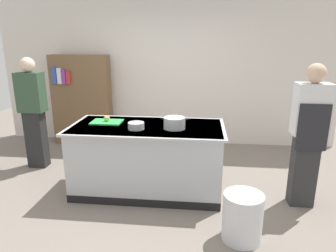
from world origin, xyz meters
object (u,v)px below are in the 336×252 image
stock_pot (174,123)px  person_chef (308,133)px  person_guest (33,111)px  bookshelf (82,100)px  onion (107,118)px  trash_bin (242,217)px  mixing_bowl (136,126)px

stock_pot → person_chef: bearing=-3.1°
person_guest → bookshelf: (0.30, 1.19, -0.06)m
onion → bookshelf: bearing=121.1°
trash_bin → bookshelf: bearing=134.6°
onion → stock_pot: stock_pot is taller
person_chef → mixing_bowl: bearing=95.5°
onion → mixing_bowl: (0.45, -0.26, -0.02)m
person_chef → person_guest: bearing=84.3°
onion → mixing_bowl: bearing=-29.6°
stock_pot → person_chef: (1.57, -0.09, -0.06)m
onion → person_chef: 2.51m
onion → bookshelf: bookshelf is taller
person_chef → person_guest: 3.90m
trash_bin → person_chef: size_ratio=0.29×
bookshelf → mixing_bowl: bearing=-52.9°
mixing_bowl → trash_bin: size_ratio=0.40×
onion → stock_pot: size_ratio=0.23×
mixing_bowl → bookshelf: 2.45m
person_guest → person_chef: bearing=95.2°
mixing_bowl → person_chef: (2.04, -0.01, -0.03)m
person_chef → bookshelf: 4.03m
onion → mixing_bowl: size_ratio=0.39×
onion → person_chef: person_chef is taller
trash_bin → bookshelf: 3.90m
onion → person_guest: bearing=159.3°
stock_pot → person_guest: person_guest is taller
trash_bin → person_guest: person_guest is taller
person_guest → bookshelf: person_guest is taller
trash_bin → stock_pot: bearing=131.4°
person_chef → bookshelf: (-3.52, 1.96, -0.06)m
mixing_bowl → person_chef: person_chef is taller
onion → person_chef: bearing=-6.0°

